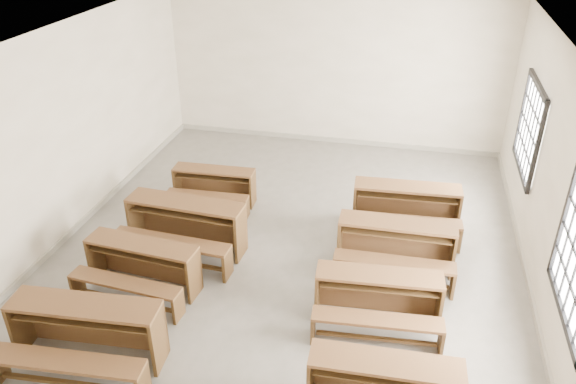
% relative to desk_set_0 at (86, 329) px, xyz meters
% --- Properties ---
extents(room, '(8.50, 8.50, 3.20)m').
position_rel_desk_set_0_xyz_m(room, '(1.83, 2.77, 1.69)').
color(room, gray).
rests_on(room, ground).
extents(desk_set_0, '(1.81, 1.04, 0.79)m').
position_rel_desk_set_0_xyz_m(desk_set_0, '(0.00, 0.00, 0.00)').
color(desk_set_0, brown).
rests_on(desk_set_0, ground).
extents(desk_set_1, '(1.63, 0.94, 0.70)m').
position_rel_desk_set_0_xyz_m(desk_set_1, '(0.01, 1.39, -0.05)').
color(desk_set_1, brown).
rests_on(desk_set_1, ground).
extents(desk_set_2, '(1.84, 1.03, 0.81)m').
position_rel_desk_set_0_xyz_m(desk_set_2, '(0.23, 2.42, 0.01)').
color(desk_set_2, brown).
rests_on(desk_set_2, ground).
extents(desk_set_3, '(1.44, 0.79, 0.64)m').
position_rel_desk_set_0_xyz_m(desk_set_3, '(0.15, 3.88, -0.09)').
color(desk_set_3, brown).
rests_on(desk_set_3, ground).
extents(desk_set_5, '(1.64, 0.94, 0.71)m').
position_rel_desk_set_0_xyz_m(desk_set_5, '(3.22, 1.43, -0.05)').
color(desk_set_5, brown).
rests_on(desk_set_5, ground).
extents(desk_set_6, '(1.67, 0.89, 0.75)m').
position_rel_desk_set_0_xyz_m(desk_set_6, '(3.36, 2.65, -0.02)').
color(desk_set_6, brown).
rests_on(desk_set_6, ground).
extents(desk_set_7, '(1.73, 0.97, 0.76)m').
position_rel_desk_set_0_xyz_m(desk_set_7, '(3.45, 3.78, -0.02)').
color(desk_set_7, brown).
rests_on(desk_set_7, ground).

